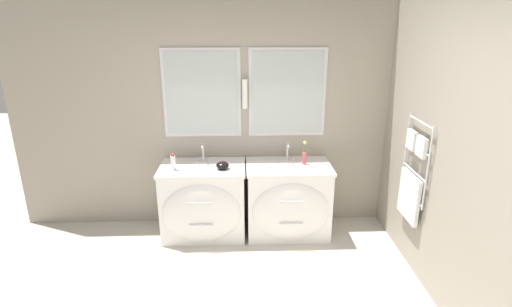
# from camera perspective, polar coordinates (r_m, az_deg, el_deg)

# --- Properties ---
(wall_back) EXTENTS (4.99, 0.14, 2.60)m
(wall_back) POSITION_cam_1_polar(r_m,az_deg,el_deg) (4.49, -2.71, 5.73)
(wall_back) COLOR #9E9384
(wall_back) RESTS_ON ground_plane
(wall_right) EXTENTS (0.13, 4.18, 2.60)m
(wall_right) POSITION_cam_1_polar(r_m,az_deg,el_deg) (3.73, 24.54, 1.03)
(wall_right) COLOR #9E9384
(wall_right) RESTS_ON ground_plane
(vanity_left) EXTENTS (0.92, 0.66, 0.81)m
(vanity_left) POSITION_cam_1_polar(r_m,az_deg,el_deg) (4.45, -7.50, -6.81)
(vanity_left) COLOR white
(vanity_left) RESTS_ON ground_plane
(vanity_right) EXTENTS (0.92, 0.66, 0.81)m
(vanity_right) POSITION_cam_1_polar(r_m,az_deg,el_deg) (4.46, 4.62, -6.66)
(vanity_right) COLOR white
(vanity_right) RESTS_ON ground_plane
(faucet_left) EXTENTS (0.17, 0.13, 0.20)m
(faucet_left) POSITION_cam_1_polar(r_m,az_deg,el_deg) (4.43, -7.57, 0.03)
(faucet_left) COLOR silver
(faucet_left) RESTS_ON vanity_left
(faucet_right) EXTENTS (0.17, 0.13, 0.20)m
(faucet_right) POSITION_cam_1_polar(r_m,az_deg,el_deg) (4.44, 4.52, 0.17)
(faucet_right) COLOR silver
(faucet_right) RESTS_ON vanity_right
(toiletry_bottle) EXTENTS (0.05, 0.05, 0.18)m
(toiletry_bottle) POSITION_cam_1_polar(r_m,az_deg,el_deg) (4.25, -11.75, -1.26)
(toiletry_bottle) COLOR silver
(toiletry_bottle) RESTS_ON vanity_left
(amenity_bowl) EXTENTS (0.14, 0.14, 0.08)m
(amenity_bowl) POSITION_cam_1_polar(r_m,az_deg,el_deg) (4.21, -4.81, -1.71)
(amenity_bowl) COLOR black
(amenity_bowl) RESTS_ON vanity_left
(flower_vase) EXTENTS (0.04, 0.04, 0.26)m
(flower_vase) POSITION_cam_1_polar(r_m,az_deg,el_deg) (4.35, 6.94, -0.26)
(flower_vase) COLOR #CC4C51
(flower_vase) RESTS_ON vanity_right
(soap_dish) EXTENTS (0.08, 0.06, 0.04)m
(soap_dish) POSITION_cam_1_polar(r_m,az_deg,el_deg) (4.19, 1.88, -2.10)
(soap_dish) COLOR white
(soap_dish) RESTS_ON vanity_right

